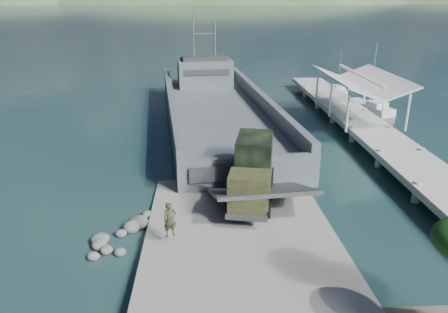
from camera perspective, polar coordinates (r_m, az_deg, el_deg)
ground at (r=23.58m, az=2.19°, el=-11.00°), size 1400.00×1400.00×0.00m
boat_ramp at (r=22.60m, az=2.44°, el=-11.79°), size 10.00×18.00×0.50m
shoreline_rocks at (r=24.28m, az=-12.92°, el=-10.56°), size 3.20×5.60×0.90m
distant_headlands at (r=582.44m, az=1.96°, el=19.38°), size 1000.00×240.00×48.00m
pier at (r=42.93m, az=17.41°, el=5.15°), size 6.40×44.00×6.10m
landing_craft at (r=43.23m, az=-0.87°, el=5.25°), size 12.45×37.85×11.06m
military_truck at (r=26.60m, az=3.77°, el=-1.82°), size 3.68×7.77×3.47m
soldier at (r=22.23m, az=-7.03°, el=-9.06°), size 0.78×0.66×1.81m
sailboat_near at (r=51.29m, az=18.57°, el=6.06°), size 3.77×6.55×7.67m
sailboat_far at (r=60.22m, az=14.68°, el=8.40°), size 1.56×4.73×5.70m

